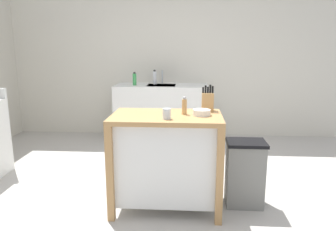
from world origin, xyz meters
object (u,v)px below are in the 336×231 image
object	(u,v)px
bowl_stoneware_deep	(202,112)
bottle_spray_cleaner	(155,78)
sink_faucet	(162,77)
kitchen_island	(167,157)
bottle_dish_soap	(135,79)
knife_block	(208,101)
drinking_cup	(167,114)
trash_bin	(245,173)
pepper_grinder	(184,106)

from	to	relation	value
bowl_stoneware_deep	bottle_spray_cleaner	world-z (taller)	bottle_spray_cleaner
bowl_stoneware_deep	bottle_spray_cleaner	distance (m)	2.42
sink_faucet	bowl_stoneware_deep	bearing A→B (deg)	-76.99
kitchen_island	bottle_dish_soap	size ratio (longest dim) A/B	4.81
kitchen_island	knife_block	distance (m)	0.64
drinking_cup	trash_bin	distance (m)	0.98
pepper_grinder	trash_bin	distance (m)	0.87
bottle_spray_cleaner	trash_bin	bearing A→B (deg)	-63.91
kitchen_island	bottle_spray_cleaner	bearing A→B (deg)	98.75
knife_block	bottle_spray_cleaner	bearing A→B (deg)	108.98
sink_faucet	bottle_dish_soap	xyz separation A→B (m)	(-0.42, -0.21, -0.02)
knife_block	bowl_stoneware_deep	size ratio (longest dim) A/B	1.59
kitchen_island	bottle_dish_soap	world-z (taller)	bottle_dish_soap
bottle_dish_soap	pepper_grinder	bearing A→B (deg)	-69.13
drinking_cup	bottle_spray_cleaner	size ratio (longest dim) A/B	0.39
bowl_stoneware_deep	pepper_grinder	world-z (taller)	pepper_grinder
kitchen_island	knife_block	size ratio (longest dim) A/B	3.97
trash_bin	bottle_dish_soap	size ratio (longest dim) A/B	3.08
drinking_cup	pepper_grinder	xyz separation A→B (m)	(0.14, 0.20, 0.03)
drinking_cup	pepper_grinder	distance (m)	0.25
knife_block	drinking_cup	bearing A→B (deg)	-134.74
sink_faucet	bottle_dish_soap	size ratio (longest dim) A/B	1.08
trash_bin	sink_faucet	xyz separation A→B (m)	(-0.97, 2.29, 0.68)
sink_faucet	bottle_dish_soap	distance (m)	0.47
knife_block	sink_faucet	world-z (taller)	knife_block
trash_bin	sink_faucet	size ratio (longest dim) A/B	2.86
kitchen_island	sink_faucet	xyz separation A→B (m)	(-0.24, 2.39, 0.50)
pepper_grinder	bottle_dish_soap	xyz separation A→B (m)	(-0.81, 2.14, 0.01)
knife_block	bowl_stoneware_deep	xyz separation A→B (m)	(-0.06, -0.20, -0.06)
bowl_stoneware_deep	pepper_grinder	size ratio (longest dim) A/B	0.96
kitchen_island	knife_block	bearing A→B (deg)	28.31
kitchen_island	sink_faucet	bearing A→B (deg)	95.74
pepper_grinder	bottle_spray_cleaner	world-z (taller)	bottle_spray_cleaner
kitchen_island	bowl_stoneware_deep	world-z (taller)	bowl_stoneware_deep
knife_block	bowl_stoneware_deep	world-z (taller)	knife_block
trash_bin	sink_faucet	bearing A→B (deg)	113.02
kitchen_island	bottle_dish_soap	distance (m)	2.32
kitchen_island	bottle_spray_cleaner	distance (m)	2.40
knife_block	pepper_grinder	bearing A→B (deg)	-142.96
kitchen_island	trash_bin	xyz separation A→B (m)	(0.73, 0.10, -0.18)
knife_block	pepper_grinder	xyz separation A→B (m)	(-0.21, -0.16, -0.02)
bowl_stoneware_deep	bottle_spray_cleaner	size ratio (longest dim) A/B	0.68
trash_bin	bottle_spray_cleaner	bearing A→B (deg)	116.09
drinking_cup	kitchen_island	bearing A→B (deg)	94.85
bottle_spray_cleaner	bottle_dish_soap	size ratio (longest dim) A/B	1.12
kitchen_island	bowl_stoneware_deep	xyz separation A→B (m)	(0.31, -0.00, 0.42)
kitchen_island	bottle_dish_soap	bearing A→B (deg)	106.79
bottle_spray_cleaner	pepper_grinder	bearing A→B (deg)	-77.28
pepper_grinder	sink_faucet	size ratio (longest dim) A/B	0.73
knife_block	bottle_spray_cleaner	size ratio (longest dim) A/B	1.08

